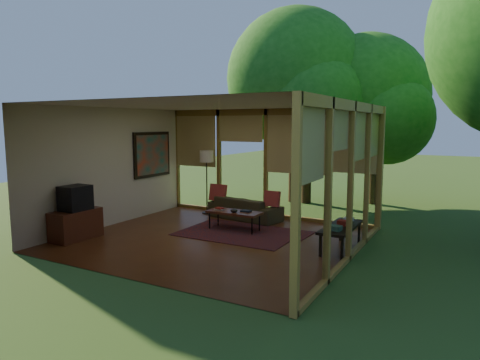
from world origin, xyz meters
The scene contains 25 objects.
floor centered at (0.00, 0.00, 0.00)m, with size 5.50×5.50×0.00m, color brown.
ceiling centered at (0.00, 0.00, 2.70)m, with size 5.50×5.50×0.00m, color silver.
wall_left centered at (-2.75, 0.00, 1.35)m, with size 0.04×5.00×2.70m, color beige.
wall_front centered at (0.00, -2.50, 1.35)m, with size 5.50×0.04×2.70m, color beige.
window_wall_back centered at (0.00, 2.50, 1.35)m, with size 5.50×0.12×2.70m, color olive.
window_wall_right centered at (2.75, 0.00, 1.35)m, with size 0.12×5.00×2.70m, color olive.
tree_nw centered at (-0.18, 4.88, 3.65)m, with size 4.03×4.03×5.67m.
tree_ne centered at (1.68, 5.71, 3.13)m, with size 3.57×3.57×4.92m.
rug centered at (0.21, 0.71, 0.01)m, with size 2.45×1.73×0.01m, color maroon.
sofa centered at (-0.33, 2.00, 0.27)m, with size 1.85×0.72×0.54m, color #3E381F.
pillow_left centered at (-1.08, 1.95, 0.59)m, with size 0.43×0.14×0.43m, color maroon.
pillow_right centered at (0.42, 1.95, 0.57)m, with size 0.37×0.12×0.37m, color maroon.
ct_book_lower centered at (-0.35, 0.83, 0.44)m, with size 0.20×0.15×0.03m, color #B7B3A6.
ct_book_upper centered at (-0.35, 0.83, 0.47)m, with size 0.17×0.13×0.03m, color maroon.
ct_book_side centered at (0.25, 0.96, 0.44)m, with size 0.22×0.17×0.03m, color black.
ct_bowl centered at (0.05, 0.78, 0.46)m, with size 0.16×0.16×0.07m, color black.
media_cabinet centered at (-2.47, -1.29, 0.30)m, with size 0.50×1.00×0.60m, color #5B2A18.
television centered at (-2.45, -1.29, 0.85)m, with size 0.45×0.55×0.50m, color black.
console_book_a centered at (2.40, 0.16, 0.50)m, with size 0.24×0.18×0.09m, color #305444.
console_book_b centered at (2.40, 0.61, 0.50)m, with size 0.21×0.15×0.09m, color maroon.
console_book_c centered at (2.40, 1.01, 0.49)m, with size 0.23×0.17×0.06m, color #B7B3A6.
floor_lamp centered at (-1.51, 2.10, 1.41)m, with size 0.36×0.36×1.65m.
coffee_table centered at (0.00, 0.88, 0.39)m, with size 1.20×0.50×0.43m.
side_console centered at (2.40, 0.56, 0.41)m, with size 0.60×1.40×0.46m.
wall_painting centered at (-2.71, 1.40, 1.55)m, with size 0.06×1.35×1.15m.
Camera 1 is at (4.55, -7.14, 2.33)m, focal length 32.00 mm.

